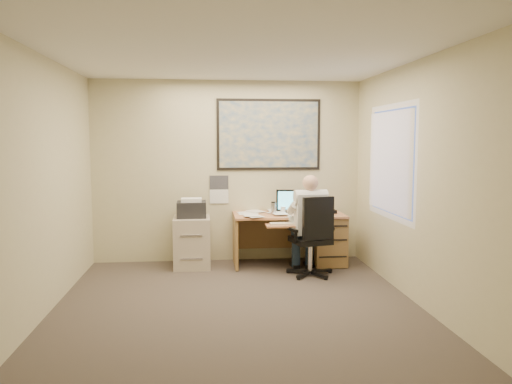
{
  "coord_description": "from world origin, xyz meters",
  "views": [
    {
      "loc": [
        -0.34,
        -5.22,
        1.82
      ],
      "look_at": [
        0.33,
        1.3,
        1.14
      ],
      "focal_mm": 35.0,
      "sensor_mm": 36.0,
      "label": 1
    }
  ],
  "objects": [
    {
      "name": "desk",
      "position": [
        1.2,
        1.9,
        0.44
      ],
      "size": [
        1.6,
        0.97,
        1.08
      ],
      "color": "tan",
      "rests_on": "ground"
    },
    {
      "name": "wall_calendar",
      "position": [
        -0.13,
        2.24,
        1.08
      ],
      "size": [
        0.28,
        0.01,
        0.42
      ],
      "primitive_type": "cube",
      "color": "white",
      "rests_on": "room_shell"
    },
    {
      "name": "world_map",
      "position": [
        0.62,
        2.23,
        1.9
      ],
      "size": [
        1.56,
        0.03,
        1.06
      ],
      "primitive_type": "cube",
      "color": "#1E4C93",
      "rests_on": "room_shell"
    },
    {
      "name": "window_blinds",
      "position": [
        1.97,
        0.8,
        1.55
      ],
      "size": [
        0.06,
        1.4,
        1.3
      ],
      "primitive_type": null,
      "color": "silver",
      "rests_on": "room_shell"
    },
    {
      "name": "filing_cabinet",
      "position": [
        -0.54,
        1.9,
        0.43
      ],
      "size": [
        0.52,
        0.62,
        0.99
      ],
      "rotation": [
        0.0,
        0.0,
        0.01
      ],
      "color": "#B8AA94",
      "rests_on": "ground"
    },
    {
      "name": "room_shell",
      "position": [
        0.0,
        0.0,
        1.35
      ],
      "size": [
        4.0,
        4.5,
        2.7
      ],
      "color": "#3D352F",
      "rests_on": "ground"
    },
    {
      "name": "office_chair",
      "position": [
        1.05,
        1.22,
        0.32
      ],
      "size": [
        0.78,
        0.78,
        1.09
      ],
      "rotation": [
        0.0,
        0.0,
        0.23
      ],
      "color": "black",
      "rests_on": "ground"
    },
    {
      "name": "person",
      "position": [
        1.06,
        1.3,
        0.68
      ],
      "size": [
        0.61,
        0.83,
        1.36
      ],
      "primitive_type": null,
      "rotation": [
        0.0,
        0.0,
        0.06
      ],
      "color": "silver",
      "rests_on": "office_chair"
    }
  ]
}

